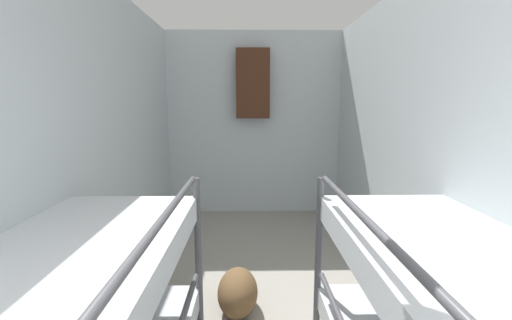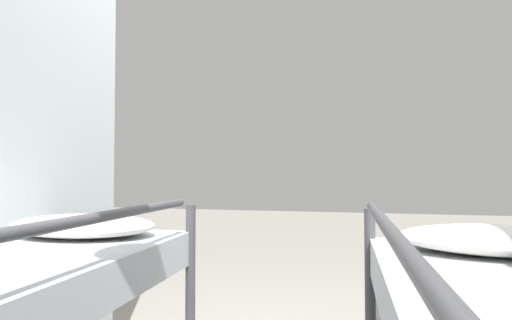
{
  "view_description": "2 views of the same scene",
  "coord_description": "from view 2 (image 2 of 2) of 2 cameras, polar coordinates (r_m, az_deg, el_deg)",
  "views": [
    {
      "loc": [
        -0.05,
        0.27,
        1.52
      ],
      "look_at": [
        -0.01,
        2.95,
        1.08
      ],
      "focal_mm": 24.0,
      "sensor_mm": 36.0,
      "label": 1
    },
    {
      "loc": [
        -0.3,
        2.26,
        1.22
      ],
      "look_at": [
        0.15,
        0.3,
        1.28
      ],
      "focal_mm": 28.0,
      "sensor_mm": 36.0,
      "label": 2
    }
  ],
  "objects": []
}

